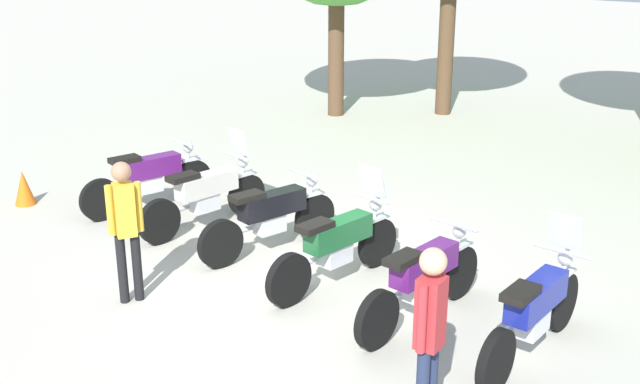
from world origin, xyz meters
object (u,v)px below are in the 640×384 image
person_0 (126,221)px  traffic_cone (24,188)px  motorcycle_0 (149,178)px  motorcycle_3 (338,244)px  motorcycle_5 (535,310)px  motorcycle_4 (423,278)px  person_1 (430,328)px  motorcycle_1 (207,194)px  motorcycle_2 (271,216)px

person_0 → traffic_cone: person_0 is taller
motorcycle_0 → motorcycle_3: bearing=-81.9°
motorcycle_5 → motorcycle_4: bearing=92.1°
motorcycle_0 → traffic_cone: bearing=135.8°
motorcycle_3 → person_1: (2.25, -2.02, 0.50)m
motorcycle_4 → motorcycle_5: (1.28, -0.04, 0.01)m
motorcycle_1 → motorcycle_4: bearing=-90.1°
motorcycle_4 → motorcycle_5: motorcycle_5 is taller
motorcycle_2 → motorcycle_5: bearing=-83.5°
motorcycle_1 → motorcycle_5: 5.15m
motorcycle_5 → person_1: bearing=174.3°
motorcycle_5 → person_1: person_1 is taller
motorcycle_0 → motorcycle_2: same height
motorcycle_5 → person_1: size_ratio=1.27×
motorcycle_2 → motorcycle_5: (3.83, -0.60, 0.01)m
motorcycle_3 → motorcycle_2: bearing=85.8°
motorcycle_2 → motorcycle_3: size_ratio=0.98×
motorcycle_2 → person_0: size_ratio=1.26×
motorcycle_3 → motorcycle_4: (1.27, -0.24, -0.01)m
motorcycle_1 → person_0: person_0 is taller
person_1 → motorcycle_3: bearing=-43.3°
motorcycle_2 → motorcycle_4: 2.61m
person_1 → traffic_cone: 8.03m
motorcycle_5 → traffic_cone: (-8.14, -0.16, -0.24)m
motorcycle_2 → person_0: (-0.44, -2.08, 0.49)m
motorcycle_5 → person_1: 1.84m
motorcycle_3 → traffic_cone: motorcycle_3 is taller
person_0 → person_1: (3.96, -0.27, 0.03)m
traffic_cone → motorcycle_3: bearing=4.6°
motorcycle_0 → motorcycle_1: bearing=-78.2°
motorcycle_0 → person_0: size_ratio=1.26×
traffic_cone → motorcycle_2: bearing=10.1°
motorcycle_3 → motorcycle_4: bearing=-90.7°
motorcycle_3 → motorcycle_5: size_ratio=0.99×
motorcycle_5 → motorcycle_0: bearing=86.6°
motorcycle_4 → traffic_cone: 6.87m
traffic_cone → person_1: bearing=-11.4°
motorcycle_5 → traffic_cone: 8.15m
motorcycle_0 → motorcycle_4: size_ratio=0.97×
motorcycle_3 → motorcycle_1: bearing=89.8°
motorcycle_4 → motorcycle_2: bearing=85.0°
motorcycle_0 → person_0: bearing=-121.3°
person_0 → motorcycle_5: bearing=51.2°
person_1 → traffic_cone: (-7.84, 1.58, -0.74)m
motorcycle_0 → motorcycle_3: (3.83, -0.55, 0.01)m
person_1 → person_0: bearing=-5.2°
motorcycle_0 → person_1: (6.08, -2.58, 0.51)m
motorcycle_0 → motorcycle_5: 6.43m
motorcycle_0 → motorcycle_1: 1.28m
motorcycle_4 → person_0: (-2.99, -1.52, 0.49)m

